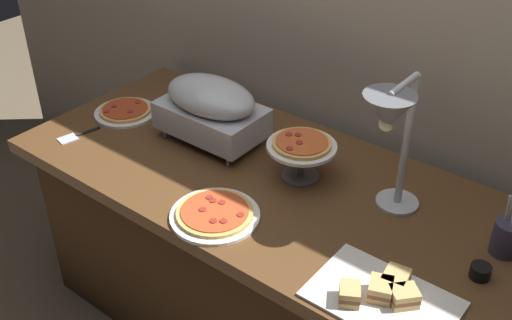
{
  "coord_description": "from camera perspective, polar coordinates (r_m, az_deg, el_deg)",
  "views": [
    {
      "loc": [
        1.05,
        -1.42,
        2.0
      ],
      "look_at": [
        -0.07,
        0.0,
        0.81
      ],
      "focal_mm": 43.44,
      "sensor_mm": 36.0,
      "label": 1
    }
  ],
  "objects": [
    {
      "name": "chafing_dish",
      "position": [
        2.31,
        -4.15,
        4.89
      ],
      "size": [
        0.4,
        0.24,
        0.25
      ],
      "color": "#B7BABF",
      "rests_on": "buffet_table"
    },
    {
      "name": "pizza_plate_center",
      "position": [
        1.98,
        -3.81,
        -4.99
      ],
      "size": [
        0.29,
        0.29,
        0.03
      ],
      "color": "white",
      "rests_on": "buffet_table"
    },
    {
      "name": "serving_spatula",
      "position": [
        2.49,
        -16.11,
        2.21
      ],
      "size": [
        0.07,
        0.17,
        0.01
      ],
      "color": "#B7BABF",
      "rests_on": "buffet_table"
    },
    {
      "name": "sauce_cup_near",
      "position": [
        1.87,
        19.96,
        -9.6
      ],
      "size": [
        0.06,
        0.06,
        0.04
      ],
      "color": "black",
      "rests_on": "buffet_table"
    },
    {
      "name": "utensil_holder",
      "position": [
        1.96,
        22.08,
        -6.59
      ],
      "size": [
        0.08,
        0.08,
        0.21
      ],
      "color": "#383347",
      "rests_on": "buffet_table"
    },
    {
      "name": "heat_lamp",
      "position": [
        1.79,
        12.33,
        3.37
      ],
      "size": [
        0.15,
        0.31,
        0.48
      ],
      "color": "#B7BABF",
      "rests_on": "buffet_table"
    },
    {
      "name": "sandwich_platter",
      "position": [
        1.74,
        11.64,
        -12.05
      ],
      "size": [
        0.39,
        0.26,
        0.06
      ],
      "color": "white",
      "rests_on": "buffet_table"
    },
    {
      "name": "pizza_plate_raised_stand",
      "position": [
        2.11,
        4.21,
        1.07
      ],
      "size": [
        0.24,
        0.24,
        0.15
      ],
      "color": "#595B60",
      "rests_on": "buffet_table"
    },
    {
      "name": "back_wall",
      "position": [
        2.33,
        9.18,
        12.89
      ],
      "size": [
        4.4,
        0.04,
        2.4
      ],
      "primitive_type": "cube",
      "color": "tan",
      "rests_on": "ground_plane"
    },
    {
      "name": "pizza_plate_front",
      "position": [
        2.6,
        -11.89,
        4.44
      ],
      "size": [
        0.25,
        0.25,
        0.03
      ],
      "color": "white",
      "rests_on": "buffet_table"
    },
    {
      "name": "buffet_table",
      "position": [
        2.39,
        1.3,
        -9.1
      ],
      "size": [
        1.9,
        0.84,
        0.76
      ],
      "color": "brown",
      "rests_on": "ground_plane"
    }
  ]
}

